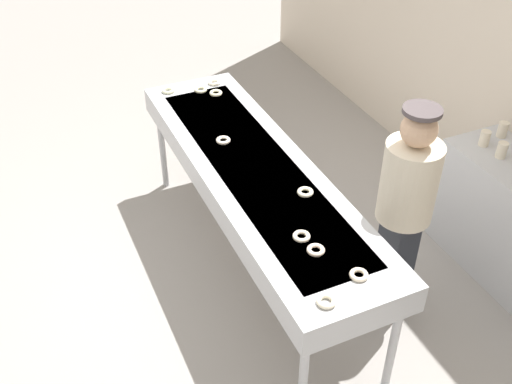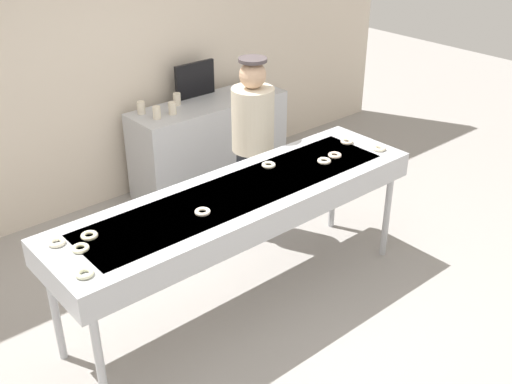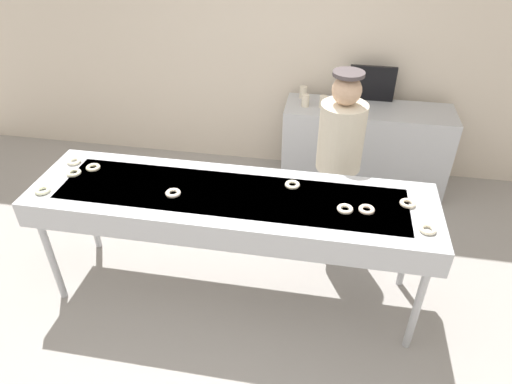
% 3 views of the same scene
% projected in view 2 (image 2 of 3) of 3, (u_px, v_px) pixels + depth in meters
% --- Properties ---
extents(ground_plane, '(16.00, 16.00, 0.00)m').
position_uv_depth(ground_plane, '(242.00, 299.00, 4.94)').
color(ground_plane, '#9E9993').
extents(back_wall, '(8.00, 0.12, 3.29)m').
position_uv_depth(back_wall, '(86.00, 42.00, 5.67)').
color(back_wall, beige).
rests_on(back_wall, ground).
extents(fryer_conveyor, '(2.96, 0.79, 0.99)m').
position_uv_depth(fryer_conveyor, '(240.00, 203.00, 4.51)').
color(fryer_conveyor, '#B7BABF').
rests_on(fryer_conveyor, ground).
extents(sugar_donut_0, '(0.15, 0.15, 0.03)m').
position_uv_depth(sugar_donut_0, '(335.00, 155.00, 4.98)').
color(sugar_donut_0, '#FDE2C8').
rests_on(sugar_donut_0, fryer_conveyor).
extents(sugar_donut_1, '(0.12, 0.12, 0.03)m').
position_uv_depth(sugar_donut_1, '(89.00, 236.00, 3.91)').
color(sugar_donut_1, '#F9F1C3').
rests_on(sugar_donut_1, fryer_conveyor).
extents(sugar_donut_2, '(0.14, 0.14, 0.03)m').
position_uv_depth(sugar_donut_2, '(269.00, 165.00, 4.82)').
color(sugar_donut_2, '#F3EBC8').
rests_on(sugar_donut_2, fryer_conveyor).
extents(sugar_donut_3, '(0.13, 0.13, 0.03)m').
position_uv_depth(sugar_donut_3, '(85.00, 273.00, 3.54)').
color(sugar_donut_3, '#EEEFC6').
rests_on(sugar_donut_3, fryer_conveyor).
extents(sugar_donut_4, '(0.14, 0.14, 0.03)m').
position_uv_depth(sugar_donut_4, '(347.00, 142.00, 5.23)').
color(sugar_donut_4, '#F7E4C3').
rests_on(sugar_donut_4, fryer_conveyor).
extents(sugar_donut_5, '(0.12, 0.12, 0.03)m').
position_uv_depth(sugar_donut_5, '(80.00, 248.00, 3.78)').
color(sugar_donut_5, '#F5F3C7').
rests_on(sugar_donut_5, fryer_conveyor).
extents(sugar_donut_6, '(0.13, 0.13, 0.03)m').
position_uv_depth(sugar_donut_6, '(203.00, 212.00, 4.17)').
color(sugar_donut_6, white).
rests_on(sugar_donut_6, fryer_conveyor).
extents(sugar_donut_7, '(0.13, 0.13, 0.03)m').
position_uv_depth(sugar_donut_7, '(324.00, 161.00, 4.89)').
color(sugar_donut_7, white).
rests_on(sugar_donut_7, fryer_conveyor).
extents(sugar_donut_8, '(0.12, 0.12, 0.03)m').
position_uv_depth(sugar_donut_8, '(379.00, 148.00, 5.11)').
color(sugar_donut_8, '#F8EBCA').
rests_on(sugar_donut_8, fryer_conveyor).
extents(sugar_donut_9, '(0.15, 0.15, 0.03)m').
position_uv_depth(sugar_donut_9, '(57.00, 242.00, 3.84)').
color(sugar_donut_9, white).
rests_on(sugar_donut_9, fryer_conveyor).
extents(worker_baker, '(0.38, 0.38, 1.68)m').
position_uv_depth(worker_baker, '(253.00, 136.00, 5.41)').
color(worker_baker, '#23262E').
rests_on(worker_baker, ground).
extents(prep_counter, '(1.71, 0.55, 0.94)m').
position_uv_depth(prep_counter, '(210.00, 144.00, 6.52)').
color(prep_counter, '#B7BABF').
rests_on(prep_counter, ground).
extents(paper_cup_0, '(0.08, 0.08, 0.12)m').
position_uv_depth(paper_cup_0, '(141.00, 108.00, 5.97)').
color(paper_cup_0, beige).
rests_on(paper_cup_0, prep_counter).
extents(paper_cup_1, '(0.08, 0.08, 0.12)m').
position_uv_depth(paper_cup_1, '(177.00, 99.00, 6.19)').
color(paper_cup_1, beige).
rests_on(paper_cup_1, prep_counter).
extents(paper_cup_2, '(0.08, 0.08, 0.12)m').
position_uv_depth(paper_cup_2, '(172.00, 108.00, 5.96)').
color(paper_cup_2, beige).
rests_on(paper_cup_2, prep_counter).
extents(paper_cup_3, '(0.08, 0.08, 0.12)m').
position_uv_depth(paper_cup_3, '(157.00, 113.00, 5.85)').
color(paper_cup_3, beige).
rests_on(paper_cup_3, prep_counter).
extents(menu_display, '(0.47, 0.04, 0.36)m').
position_uv_depth(menu_display, '(195.00, 80.00, 6.36)').
color(menu_display, black).
rests_on(menu_display, prep_counter).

